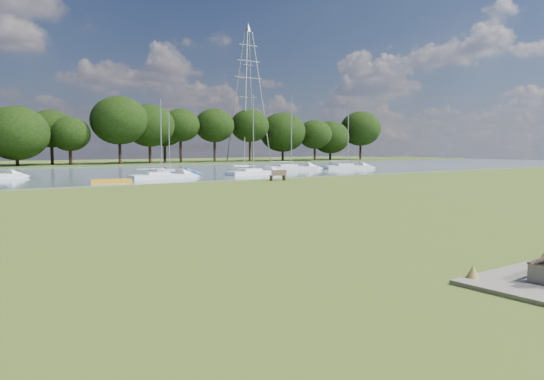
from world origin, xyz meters
TOP-DOWN VIEW (x-y plane):
  - ground at (0.00, 0.00)m, footprint 220.00×220.00m
  - river at (0.00, 42.00)m, footprint 220.00×40.00m
  - riverbank_bench at (16.87, 19.33)m, footprint 1.64×0.60m
  - kayak at (3.17, 24.61)m, footprint 3.43×1.68m
  - pylon at (47.43, 70.00)m, footprint 6.43×4.51m
  - tree_line at (6.06, 68.00)m, footprint 152.96×8.96m
  - sailboat_2 at (8.96, 27.44)m, footprint 6.25×1.89m
  - sailboat_4 at (38.63, 32.60)m, footprint 6.47×3.82m
  - sailboat_6 at (12.23, 32.58)m, footprint 5.59×3.11m
  - sailboat_7 at (20.21, 28.38)m, footprint 6.68×2.46m
  - sailboat_8 at (30.69, 34.98)m, footprint 7.08×3.88m

SIDE VIEW (x-z plane):
  - ground at x=0.00m, z-range 0.00..0.00m
  - river at x=0.00m, z-range -0.05..0.05m
  - kayak at x=3.17m, z-range 0.05..0.38m
  - sailboat_2 at x=8.96m, z-range -3.32..4.23m
  - sailboat_6 at x=12.23m, z-range -2.95..3.86m
  - sailboat_7 at x=20.21m, z-range -3.88..4.82m
  - riverbank_bench at x=16.87m, z-range 0.00..0.99m
  - sailboat_8 at x=30.69m, z-range -4.38..5.45m
  - sailboat_4 at x=38.63m, z-range -4.03..5.12m
  - tree_line at x=6.06m, z-range 1.01..11.85m
  - pylon at x=47.43m, z-range 3.63..31.16m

